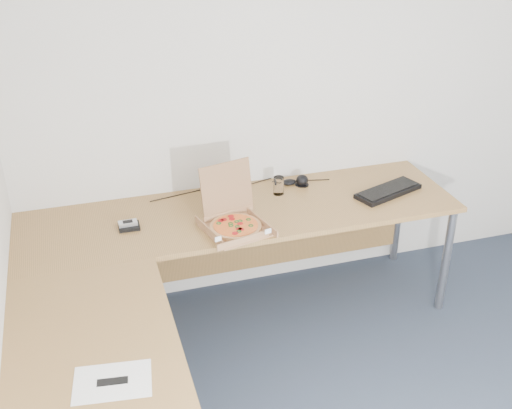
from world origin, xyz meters
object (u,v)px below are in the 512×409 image
object	(u,v)px
pizza_box	(235,223)
drinking_glass	(279,186)
desk	(203,263)
wallet	(129,226)
keyboard	(388,191)

from	to	relation	value
pizza_box	drinking_glass	world-z (taller)	pizza_box
desk	wallet	xyz separation A→B (m)	(-0.31, 0.41, 0.04)
wallet	desk	bearing A→B (deg)	-50.61
keyboard	pizza_box	bearing A→B (deg)	168.77
desk	drinking_glass	xyz separation A→B (m)	(0.59, 0.56, 0.08)
wallet	drinking_glass	bearing A→B (deg)	11.61
pizza_box	drinking_glass	size ratio (longest dim) A/B	3.27
pizza_box	wallet	distance (m)	0.57
keyboard	desk	bearing A→B (deg)	177.69
keyboard	wallet	size ratio (longest dim) A/B	3.81
desk	keyboard	distance (m)	1.28
pizza_box	keyboard	xyz separation A→B (m)	(0.99, 0.14, -0.02)
pizza_box	desk	bearing A→B (deg)	-148.73
pizza_box	drinking_glass	distance (m)	0.49
keyboard	wallet	distance (m)	1.54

